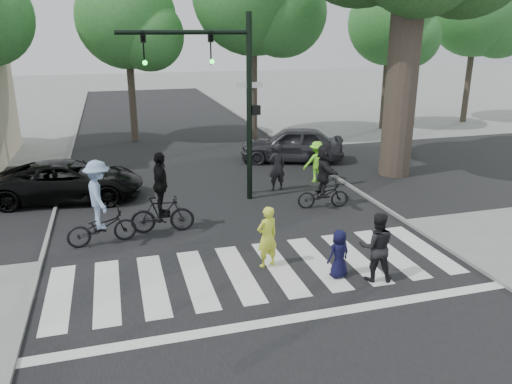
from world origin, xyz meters
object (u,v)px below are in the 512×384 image
pedestrian_child (339,254)px  cyclist_right (324,180)px  traffic_signal (223,83)px  pedestrian_adult (376,247)px  car_suv (69,181)px  car_grey (291,144)px  cyclist_mid (162,200)px  cyclist_left (100,209)px  pedestrian_woman (267,237)px

pedestrian_child → cyclist_right: (1.55, 4.47, 0.35)m
traffic_signal → pedestrian_adult: size_ratio=3.66×
car_suv → car_grey: (8.93, 2.83, 0.09)m
cyclist_mid → car_grey: 9.03m
cyclist_left → cyclist_right: size_ratio=1.10×
cyclist_left → pedestrian_child: bearing=-33.5°
traffic_signal → cyclist_right: (2.87, -1.53, -2.97)m
cyclist_left → car_grey: bearing=41.3°
traffic_signal → cyclist_mid: size_ratio=2.59×
pedestrian_child → car_grey: 10.73m
pedestrian_woman → cyclist_right: cyclist_right is taller
pedestrian_child → cyclist_right: size_ratio=0.55×
pedestrian_child → pedestrian_adult: pedestrian_adult is taller
pedestrian_woman → cyclist_left: cyclist_left is taller
pedestrian_adult → car_suv: 10.61m
pedestrian_adult → car_suv: bearing=-30.5°
pedestrian_woman → cyclist_right: (2.97, 3.49, 0.17)m
pedestrian_woman → car_grey: (4.05, 9.42, -0.01)m
traffic_signal → cyclist_mid: 4.30m
pedestrian_child → cyclist_left: 6.31m
pedestrian_adult → cyclist_mid: cyclist_mid is taller
pedestrian_adult → cyclist_right: bearing=-81.7°
car_grey → car_suv: bearing=-53.0°
pedestrian_child → car_grey: car_grey is taller
traffic_signal → cyclist_mid: bearing=-137.0°
pedestrian_woman → pedestrian_adult: bearing=131.1°
cyclist_right → pedestrian_adult: bearing=-99.5°
pedestrian_woman → cyclist_right: bearing=-147.6°
traffic_signal → pedestrian_child: 6.98m
traffic_signal → car_grey: size_ratio=1.35×
pedestrian_adult → car_suv: pedestrian_adult is taller
car_suv → car_grey: size_ratio=1.08×
pedestrian_woman → car_suv: pedestrian_woman is taller
car_grey → cyclist_mid: bearing=-24.2°
traffic_signal → pedestrian_adult: 7.36m
car_suv → car_grey: car_grey is taller
car_suv → car_grey: 9.37m
cyclist_mid → car_grey: bearing=46.3°
pedestrian_woman → pedestrian_child: bearing=128.3°
pedestrian_adult → cyclist_mid: bearing=-26.3°
cyclist_mid → pedestrian_child: bearing=-47.0°
cyclist_mid → pedestrian_woman: bearing=-52.9°
car_suv → pedestrian_adult: bearing=-130.8°
cyclist_right → cyclist_left: bearing=-171.7°
traffic_signal → car_suv: bearing=162.5°
pedestrian_child → cyclist_mid: size_ratio=0.50×
traffic_signal → pedestrian_woman: bearing=-91.2°
pedestrian_woman → cyclist_mid: size_ratio=0.66×
pedestrian_child → cyclist_right: cyclist_right is taller
pedestrian_woman → car_grey: size_ratio=0.35×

